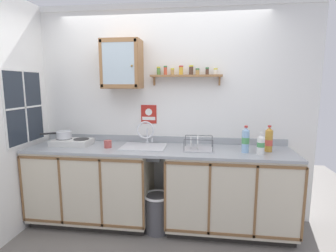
{
  "coord_description": "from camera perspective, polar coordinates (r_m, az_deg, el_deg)",
  "views": [
    {
      "loc": [
        0.51,
        -2.61,
        1.67
      ],
      "look_at": [
        0.1,
        0.41,
        1.19
      ],
      "focal_mm": 28.07,
      "sensor_mm": 36.0,
      "label": 1
    }
  ],
  "objects": [
    {
      "name": "hot_plate_stove",
      "position": [
        3.38,
        -20.1,
        -3.28
      ],
      "size": [
        0.46,
        0.28,
        0.07
      ],
      "color": "silver",
      "rests_on": "countertop"
    },
    {
      "name": "mug",
      "position": [
        3.12,
        -12.93,
        -3.81
      ],
      "size": [
        0.09,
        0.12,
        0.09
      ],
      "color": "#B24C47",
      "rests_on": "countertop"
    },
    {
      "name": "sink",
      "position": [
        3.1,
        -5.22,
        -4.74
      ],
      "size": [
        0.51,
        0.42,
        0.42
      ],
      "color": "silver",
      "rests_on": "countertop"
    },
    {
      "name": "bottle_opaque_white_1",
      "position": [
        2.91,
        19.51,
        -3.79
      ],
      "size": [
        0.08,
        0.08,
        0.23
      ],
      "color": "white",
      "rests_on": "countertop"
    },
    {
      "name": "bottle_juice_amber_0",
      "position": [
        3.06,
        21.03,
        -2.85
      ],
      "size": [
        0.08,
        0.08,
        0.29
      ],
      "color": "gold",
      "rests_on": "countertop"
    },
    {
      "name": "spice_shelf",
      "position": [
        3.15,
        3.87,
        11.13
      ],
      "size": [
        0.84,
        0.14,
        0.23
      ],
      "color": "#996B42"
    },
    {
      "name": "wall_cabinet",
      "position": [
        3.22,
        -9.96,
        13.06
      ],
      "size": [
        0.46,
        0.31,
        0.57
      ],
      "color": "#996B42"
    },
    {
      "name": "floor",
      "position": [
        3.14,
        -3.11,
        -23.16
      ],
      "size": [
        6.06,
        6.06,
        0.0
      ],
      "primitive_type": "plane",
      "color": "slate",
      "rests_on": "ground"
    },
    {
      "name": "trash_bin",
      "position": [
        3.15,
        -2.37,
        -18.17
      ],
      "size": [
        0.32,
        0.32,
        0.45
      ],
      "color": "#4C4C51",
      "rests_on": "ground"
    },
    {
      "name": "dish_rack",
      "position": [
        2.96,
        6.44,
        -4.61
      ],
      "size": [
        0.33,
        0.26,
        0.16
      ],
      "color": "#B2B2B7",
      "rests_on": "countertop"
    },
    {
      "name": "bottle_water_blue_2",
      "position": [
        2.93,
        16.47,
        -2.94
      ],
      "size": [
        0.08,
        0.08,
        0.29
      ],
      "color": "#8CB7E0",
      "rests_on": "countertop"
    },
    {
      "name": "saucepan",
      "position": [
        3.43,
        -21.72,
        -1.73
      ],
      "size": [
        0.33,
        0.23,
        0.09
      ],
      "color": "silver",
      "rests_on": "hot_plate_stove"
    },
    {
      "name": "lower_cabinet_run_right",
      "position": [
        3.15,
        13.13,
        -13.76
      ],
      "size": [
        1.41,
        0.64,
        0.92
      ],
      "color": "black",
      "rests_on": "ground"
    },
    {
      "name": "backsplash",
      "position": [
        3.31,
        -1.36,
        -2.9
      ],
      "size": [
        3.02,
        0.02,
        0.08
      ],
      "primitive_type": "cube",
      "color": "#9EA3A8",
      "rests_on": "countertop"
    },
    {
      "name": "lower_cabinet_run",
      "position": [
        3.4,
        -16.05,
        -12.15
      ],
      "size": [
        1.43,
        0.64,
        0.92
      ],
      "color": "black",
      "rests_on": "ground"
    },
    {
      "name": "back_wall",
      "position": [
        3.29,
        -1.28,
        2.95
      ],
      "size": [
        3.66,
        0.07,
        2.63
      ],
      "color": "white",
      "rests_on": "ground"
    },
    {
      "name": "countertop",
      "position": [
        3.03,
        -2.26,
        -5.11
      ],
      "size": [
        3.02,
        0.66,
        0.03
      ],
      "primitive_type": "cube",
      "color": "#9EA3A8",
      "rests_on": "lower_cabinet_run"
    },
    {
      "name": "window",
      "position": [
        3.44,
        -28.73,
        3.55
      ],
      "size": [
        0.03,
        0.65,
        0.85
      ],
      "color": "#262D38"
    },
    {
      "name": "warning_sign",
      "position": [
        3.29,
        -4.2,
        2.53
      ],
      "size": [
        0.19,
        0.01,
        0.23
      ],
      "color": "#B2261E"
    }
  ]
}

